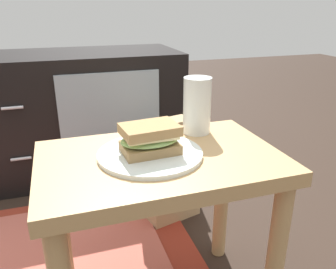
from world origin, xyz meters
TOP-DOWN VIEW (x-y plane):
  - side_table at (0.00, 0.00)m, footprint 0.56×0.36m
  - tv_cabinet at (-0.12, 0.95)m, footprint 0.96×0.46m
  - area_rug at (-0.43, 0.31)m, footprint 1.22×0.66m
  - plate at (-0.02, 0.01)m, footprint 0.24×0.24m
  - sandwich_front at (-0.02, 0.01)m, footprint 0.14×0.10m
  - beer_glass at (0.14, 0.12)m, footprint 0.07×0.07m
  - paper_bag at (0.16, 0.42)m, footprint 0.23×0.19m

SIDE VIEW (x-z plane):
  - area_rug at x=-0.43m, z-range 0.00..0.01m
  - paper_bag at x=0.16m, z-range -0.01..0.40m
  - tv_cabinet at x=-0.12m, z-range 0.00..0.58m
  - side_table at x=0.00m, z-range 0.14..0.60m
  - plate at x=-0.02m, z-range 0.46..0.47m
  - sandwich_front at x=-0.02m, z-range 0.47..0.54m
  - beer_glass at x=0.14m, z-range 0.46..0.61m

